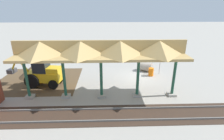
# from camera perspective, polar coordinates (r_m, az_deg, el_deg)

# --- Properties ---
(ground_plane) EXTENTS (120.00, 120.00, 0.00)m
(ground_plane) POSITION_cam_1_polar(r_m,az_deg,el_deg) (19.45, 8.95, -2.14)
(ground_plane) COLOR #9E998E
(dirt_work_zone) EXTENTS (8.27, 7.00, 0.01)m
(dirt_work_zone) POSITION_cam_1_polar(r_m,az_deg,el_deg) (19.84, -22.81, -3.12)
(dirt_work_zone) COLOR brown
(dirt_work_zone) RESTS_ON ground
(platform_canopy) EXTENTS (13.43, 3.20, 4.90)m
(platform_canopy) POSITION_cam_1_polar(r_m,az_deg,el_deg) (13.73, -3.76, 6.63)
(platform_canopy) COLOR #9E998E
(platform_canopy) RESTS_ON ground
(rail_tracks) EXTENTS (60.00, 2.58, 0.15)m
(rail_tracks) POSITION_cam_1_polar(r_m,az_deg,el_deg) (13.45, 14.45, -13.73)
(rail_tracks) COLOR slate
(rail_tracks) RESTS_ON ground
(stop_sign) EXTENTS (0.76, 0.06, 2.20)m
(stop_sign) POSITION_cam_1_polar(r_m,az_deg,el_deg) (20.13, 15.47, 2.94)
(stop_sign) COLOR gray
(stop_sign) RESTS_ON ground
(backhoe) EXTENTS (5.29, 2.11, 2.82)m
(backhoe) POSITION_cam_1_polar(r_m,az_deg,el_deg) (18.00, -21.67, -0.99)
(backhoe) COLOR yellow
(backhoe) RESTS_ON ground
(dirt_mound) EXTENTS (5.40, 5.40, 2.17)m
(dirt_mound) POSITION_cam_1_polar(r_m,az_deg,el_deg) (21.29, -24.59, -1.79)
(dirt_mound) COLOR brown
(dirt_mound) RESTS_ON ground
(concrete_pipe) EXTENTS (1.63, 1.54, 1.09)m
(concrete_pipe) POSITION_cam_1_polar(r_m,az_deg,el_deg) (21.03, 11.08, 1.11)
(concrete_pipe) COLOR #9E9384
(concrete_pipe) RESTS_ON ground
(traffic_barrel) EXTENTS (0.56, 0.56, 0.90)m
(traffic_barrel) POSITION_cam_1_polar(r_m,az_deg,el_deg) (19.75, 12.61, -0.62)
(traffic_barrel) COLOR orange
(traffic_barrel) RESTS_ON ground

